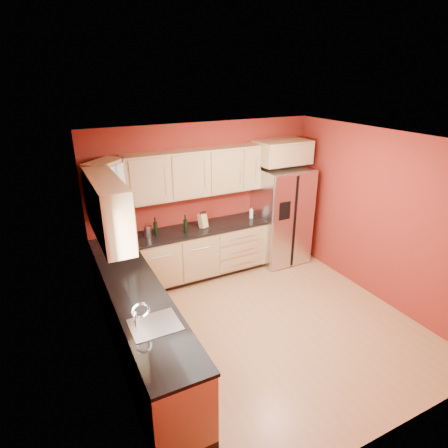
{
  "coord_description": "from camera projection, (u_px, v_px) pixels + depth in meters",
  "views": [
    {
      "loc": [
        -2.48,
        -3.65,
        3.34
      ],
      "look_at": [
        -0.19,
        0.9,
        1.26
      ],
      "focal_mm": 30.0,
      "sensor_mm": 36.0,
      "label": 1
    }
  ],
  "objects": [
    {
      "name": "wall_front",
      "position": [
        397.0,
        331.0,
        3.17
      ],
      "size": [
        4.0,
        0.04,
        2.6
      ],
      "primitive_type": "cube",
      "color": "maroon",
      "rests_on": "floor"
    },
    {
      "name": "refrigerator",
      "position": [
        281.0,
        215.0,
        6.89
      ],
      "size": [
        0.9,
        0.75,
        1.78
      ],
      "primitive_type": "cube",
      "color": "#B4B3B8",
      "rests_on": "floor"
    },
    {
      "name": "upper_cabinets_back",
      "position": [
        195.0,
        173.0,
        6.04
      ],
      "size": [
        2.3,
        0.33,
        0.75
      ],
      "primitive_type": "cube",
      "color": "#A67A50",
      "rests_on": "wall_back"
    },
    {
      "name": "canister_left",
      "position": [
        127.0,
        237.0,
        5.69
      ],
      "size": [
        0.14,
        0.14,
        0.18
      ],
      "primitive_type": "cylinder",
      "rotation": [
        0.0,
        0.0,
        0.39
      ],
      "color": "#B4B3B8",
      "rests_on": "countertop_back"
    },
    {
      "name": "base_cabinets_back",
      "position": [
        184.0,
        257.0,
        6.33
      ],
      "size": [
        2.9,
        0.6,
        0.88
      ],
      "primitive_type": "cube",
      "color": "#A67A50",
      "rests_on": "floor"
    },
    {
      "name": "over_fridge_cabinet",
      "position": [
        282.0,
        152.0,
        6.51
      ],
      "size": [
        0.92,
        0.6,
        0.4
      ],
      "primitive_type": "cube",
      "color": "#A67A50",
      "rests_on": "wall_back"
    },
    {
      "name": "ceiling",
      "position": [
        273.0,
        141.0,
        4.34
      ],
      "size": [
        4.0,
        4.0,
        0.0
      ],
      "primitive_type": "plane",
      "color": "silver",
      "rests_on": "wall_back"
    },
    {
      "name": "countertop_back",
      "position": [
        183.0,
        232.0,
        6.15
      ],
      "size": [
        2.9,
        0.62,
        0.04
      ],
      "primitive_type": "cube",
      "color": "black",
      "rests_on": "base_cabinets_back"
    },
    {
      "name": "wall_back",
      "position": [
        205.0,
        199.0,
        6.48
      ],
      "size": [
        4.0,
        0.04,
        2.6
      ],
      "primitive_type": "cube",
      "color": "maroon",
      "rests_on": "floor"
    },
    {
      "name": "wine_bottle_b",
      "position": [
        185.0,
        224.0,
        6.04
      ],
      "size": [
        0.08,
        0.08,
        0.3
      ],
      "primitive_type": null,
      "rotation": [
        0.0,
        0.0,
        -0.19
      ],
      "color": "black",
      "rests_on": "countertop_back"
    },
    {
      "name": "floor",
      "position": [
        264.0,
        325.0,
        5.32
      ],
      "size": [
        4.0,
        4.0,
        0.0
      ],
      "primitive_type": "plane",
      "color": "#A97541",
      "rests_on": "ground"
    },
    {
      "name": "sink_faucet",
      "position": [
        154.0,
        313.0,
        3.8
      ],
      "size": [
        0.5,
        0.42,
        0.3
      ],
      "primitive_type": null,
      "color": "silver",
      "rests_on": "countertop_left"
    },
    {
      "name": "soap_dispenser",
      "position": [
        251.0,
        213.0,
        6.64
      ],
      "size": [
        0.07,
        0.07,
        0.19
      ],
      "primitive_type": "cylinder",
      "rotation": [
        0.0,
        0.0,
        0.05
      ],
      "color": "silver",
      "rests_on": "countertop_back"
    },
    {
      "name": "knife_block",
      "position": [
        203.0,
        221.0,
        6.23
      ],
      "size": [
        0.15,
        0.14,
        0.24
      ],
      "primitive_type": "cube",
      "rotation": [
        0.0,
        0.0,
        0.34
      ],
      "color": "tan",
      "rests_on": "countertop_back"
    },
    {
      "name": "upper_cabinets_left",
      "position": [
        108.0,
        209.0,
        4.46
      ],
      "size": [
        0.33,
        1.35,
        0.75
      ],
      "primitive_type": "cube",
      "color": "#A67A50",
      "rests_on": "wall_left"
    },
    {
      "name": "wine_bottle_a",
      "position": [
        155.0,
        226.0,
        5.92
      ],
      "size": [
        0.09,
        0.09,
        0.3
      ],
      "primitive_type": null,
      "rotation": [
        0.0,
        0.0,
        0.43
      ],
      "color": "black",
      "rests_on": "countertop_back"
    },
    {
      "name": "countertop_left",
      "position": [
        142.0,
        302.0,
        4.27
      ],
      "size": [
        0.62,
        2.8,
        0.04
      ],
      "primitive_type": "cube",
      "color": "black",
      "rests_on": "base_cabinets_left"
    },
    {
      "name": "wall_left",
      "position": [
        111.0,
        278.0,
        3.99
      ],
      "size": [
        0.04,
        4.0,
        2.6
      ],
      "primitive_type": "cube",
      "color": "maroon",
      "rests_on": "floor"
    },
    {
      "name": "wall_right",
      "position": [
        380.0,
        217.0,
        5.66
      ],
      "size": [
        0.04,
        4.0,
        2.6
      ],
      "primitive_type": "cube",
      "color": "maroon",
      "rests_on": "floor"
    },
    {
      "name": "canister_right",
      "position": [
        148.0,
        231.0,
        5.9
      ],
      "size": [
        0.13,
        0.13,
        0.18
      ],
      "primitive_type": "cylinder",
      "rotation": [
        0.0,
        0.0,
        -0.18
      ],
      "color": "#B4B3B8",
      "rests_on": "countertop_back"
    },
    {
      "name": "base_cabinets_left",
      "position": [
        145.0,
        335.0,
        4.44
      ],
      "size": [
        0.6,
        2.8,
        0.88
      ],
      "primitive_type": "cube",
      "color": "#A67A50",
      "rests_on": "floor"
    },
    {
      "name": "window",
      "position": [
        120.0,
        278.0,
        3.49
      ],
      "size": [
        0.03,
        0.9,
        1.0
      ],
      "primitive_type": "cube",
      "color": "white",
      "rests_on": "wall_left"
    },
    {
      "name": "corner_upper_cabinet",
      "position": [
        107.0,
        187.0,
        5.31
      ],
      "size": [
        0.67,
        0.67,
        0.75
      ],
      "primitive_type": "cube",
      "rotation": [
        0.0,
        0.0,
        0.79
      ],
      "color": "#A67A50",
      "rests_on": "wall_back"
    }
  ]
}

